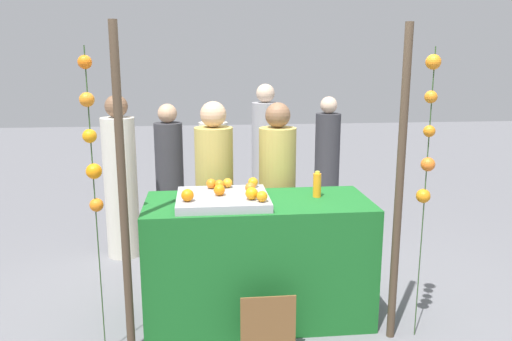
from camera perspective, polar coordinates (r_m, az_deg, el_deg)
ground_plane at (r=4.16m, az=0.23°, el=-16.00°), size 24.00×24.00×0.00m
stall_counter at (r=3.96m, az=0.24°, el=-10.00°), size 1.70×0.74×0.94m
orange_tray at (r=3.74m, az=-3.78°, el=-3.25°), size 0.67×0.60×0.06m
orange_0 at (r=3.95m, az=-0.33°, el=-1.34°), size 0.08×0.08×0.08m
orange_1 at (r=3.78m, az=-0.65°, el=-1.95°), size 0.08×0.08×0.08m
orange_2 at (r=3.60m, az=-0.49°, el=-2.61°), size 0.09×0.09×0.09m
orange_3 at (r=3.90m, az=-4.14°, el=-1.59°), size 0.07×0.07×0.07m
orange_4 at (r=3.93m, az=-5.08°, el=-1.49°), size 0.08×0.08×0.08m
orange_5 at (r=3.94m, az=-3.23°, el=-1.42°), size 0.07×0.07×0.07m
orange_6 at (r=3.72m, az=-4.16°, el=-2.21°), size 0.08×0.08×0.08m
orange_7 at (r=3.54m, az=0.72°, el=-2.94°), size 0.08×0.08×0.08m
orange_8 at (r=3.59m, az=-7.74°, el=-2.78°), size 0.09×0.09×0.09m
juice_bottle at (r=3.91m, az=6.91°, el=-1.62°), size 0.06×0.06×0.20m
chalkboard_sign at (r=3.58m, az=1.37°, el=-17.18°), size 0.38×0.03×0.45m
vendor_left at (r=4.44m, az=-4.68°, el=-3.54°), size 0.33×0.33×1.64m
vendor_right at (r=4.51m, az=2.39°, el=-3.36°), size 0.33×0.33×1.62m
crowd_person_0 at (r=5.26m, az=-15.02°, el=-1.36°), size 0.33×0.33×1.65m
crowd_person_1 at (r=6.38m, az=8.02°, el=0.88°), size 0.31×0.31×1.54m
crowd_person_2 at (r=5.49m, az=-4.76°, el=-0.93°), size 0.31×0.31×1.54m
crowd_person_3 at (r=5.61m, az=-9.71°, el=-0.86°), size 0.31×0.31×1.52m
crowd_person_4 at (r=6.32m, az=1.04°, el=1.54°), size 0.34×0.34×1.69m
canopy_post_left at (r=3.38m, az=-14.80°, el=-2.93°), size 0.06×0.06×2.22m
canopy_post_right at (r=3.60m, az=15.87°, el=-2.07°), size 0.06×0.06×2.22m
garland_strand_left at (r=3.35m, az=-18.14°, el=3.13°), size 0.11×0.11×2.06m
garland_strand_right at (r=3.60m, az=18.90°, el=3.87°), size 0.11×0.11×2.06m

